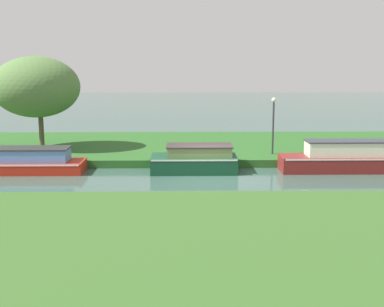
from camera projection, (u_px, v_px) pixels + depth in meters
The scene contains 9 objects.
ground_plane at pixel (208, 177), 23.46m from camera, with size 120.00×120.00×0.00m, color #38574D.
riverbank_far at pixel (203, 147), 30.30m from camera, with size 72.00×10.00×0.40m, color #295B22.
riverbank_near at pixel (224, 243), 14.58m from camera, with size 72.00×10.00×0.40m, color #345C24.
forest_barge at pixel (195, 160), 24.52m from camera, with size 4.14×1.92×1.32m.
red_narrowboat at pixel (14, 162), 24.39m from camera, with size 6.96×1.78×1.21m.
maroon_cruiser at pixel (368, 158), 24.65m from camera, with size 8.64×1.62×1.52m.
willow_tree_left at pixel (36, 87), 28.06m from camera, with size 4.86×4.24×5.17m.
lamp_post at pixel (273, 119), 26.71m from camera, with size 0.24×0.24×3.01m.
mooring_post_near at pixel (365, 153), 25.88m from camera, with size 0.17×0.17×0.57m, color #49382B.
Camera 1 is at (-1.15, -22.84, 5.42)m, focal length 47.32 mm.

